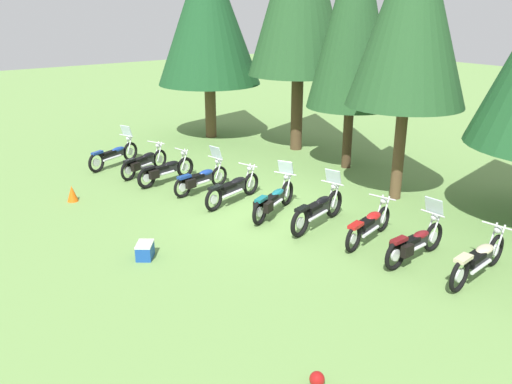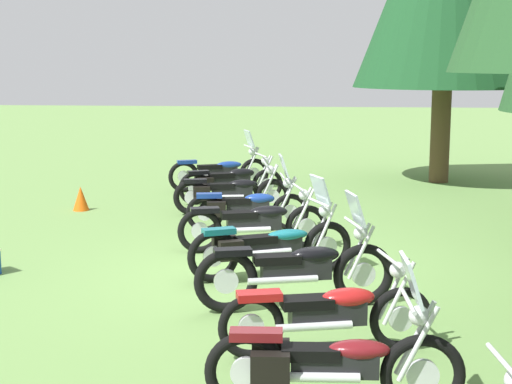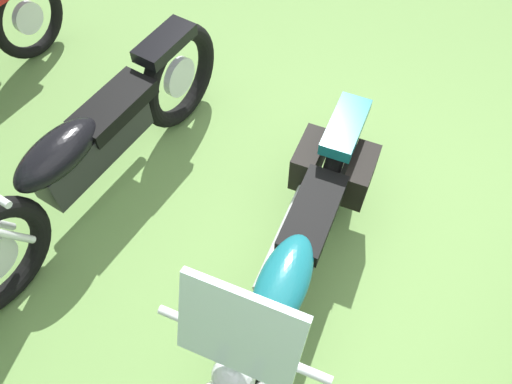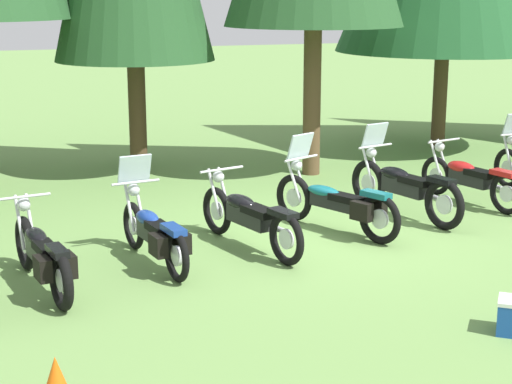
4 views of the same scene
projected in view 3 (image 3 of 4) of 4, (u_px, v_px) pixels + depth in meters
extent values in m
plane|color=#6B934C|center=(305.00, 299.00, 3.00)|extent=(80.00, 80.00, 0.00)
torus|color=black|center=(342.00, 154.00, 3.16)|extent=(0.39, 0.70, 0.72)
cylinder|color=silver|center=(342.00, 154.00, 3.16)|extent=(0.16, 0.27, 0.27)
cube|color=black|center=(297.00, 256.00, 2.66)|extent=(0.52, 0.83, 0.20)
ellipsoid|color=#14606B|center=(283.00, 284.00, 2.44)|extent=(0.47, 0.64, 0.16)
cube|color=black|center=(313.00, 213.00, 2.70)|extent=(0.44, 0.60, 0.10)
cube|color=#14606B|center=(346.00, 126.00, 2.85)|extent=(0.35, 0.48, 0.08)
cylinder|color=silver|center=(220.00, 380.00, 2.10)|extent=(0.18, 0.32, 0.65)
cylinder|color=silver|center=(242.00, 344.00, 1.84)|extent=(0.64, 0.32, 0.04)
sphere|color=silver|center=(234.00, 376.00, 1.90)|extent=(0.23, 0.23, 0.17)
cylinder|color=silver|center=(287.00, 228.00, 2.84)|extent=(0.41, 0.78, 0.08)
cube|color=silver|center=(239.00, 332.00, 1.69)|extent=(0.46, 0.32, 0.39)
cube|color=black|center=(360.00, 176.00, 2.94)|extent=(0.26, 0.35, 0.26)
cube|color=black|center=(309.00, 159.00, 3.01)|extent=(0.26, 0.35, 0.26)
torus|color=black|center=(179.00, 77.00, 3.53)|extent=(0.31, 0.76, 0.76)
cylinder|color=silver|center=(179.00, 77.00, 3.53)|extent=(0.12, 0.29, 0.29)
cube|color=black|center=(93.00, 145.00, 3.03)|extent=(0.42, 0.86, 0.26)
ellipsoid|color=black|center=(57.00, 154.00, 2.79)|extent=(0.41, 0.64, 0.20)
cube|color=black|center=(114.00, 106.00, 3.04)|extent=(0.38, 0.60, 0.10)
cube|color=black|center=(165.00, 43.00, 3.20)|extent=(0.30, 0.48, 0.08)
cylinder|color=silver|center=(101.00, 127.00, 3.23)|extent=(0.29, 0.82, 0.08)
torus|color=black|center=(28.00, 18.00, 3.98)|extent=(0.26, 0.67, 0.67)
cylinder|color=silver|center=(28.00, 18.00, 3.98)|extent=(0.11, 0.26, 0.26)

